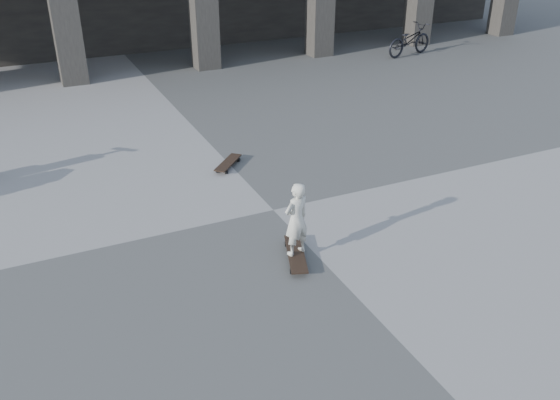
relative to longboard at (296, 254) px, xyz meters
name	(u,v)px	position (x,y,z in m)	size (l,w,h in m)	color
ground	(273,210)	(0.30, 1.38, -0.07)	(90.00, 90.00, 0.00)	#484845
longboard	(296,254)	(0.00, 0.00, 0.00)	(0.52, 0.96, 0.09)	black
skateboard_spare	(228,163)	(0.23, 3.20, 0.00)	(0.70, 0.73, 0.10)	black
child	(296,219)	(0.00, 0.00, 0.53)	(0.37, 0.24, 1.02)	beige
bicycle	(409,40)	(8.07, 8.68, 0.39)	(0.61, 1.75, 0.92)	black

